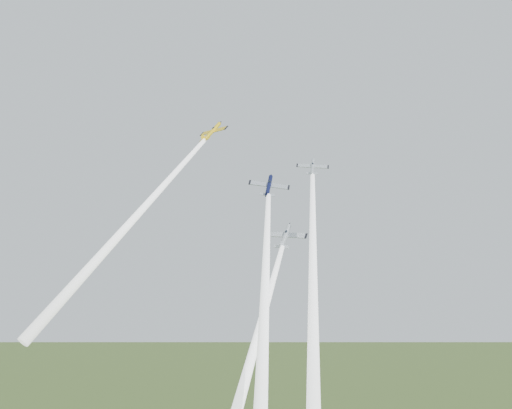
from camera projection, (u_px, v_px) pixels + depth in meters
name	position (u px, v px, depth m)	size (l,w,h in m)	color
plane_yellow	(212.00, 132.00, 145.09)	(8.52, 8.45, 1.33)	yellow
smoke_trail_yellow	(126.00, 227.00, 125.93)	(2.22, 2.22, 58.43)	white
plane_navy	(269.00, 186.00, 133.90)	(8.66, 8.60, 1.36)	#0C1138
smoke_trail_navy	(265.00, 297.00, 109.14)	(2.22, 2.22, 56.82)	white
plane_silver_right	(313.00, 167.00, 139.32)	(7.06, 7.01, 1.11)	silver
smoke_trail_silver_right	(313.00, 282.00, 112.00)	(2.22, 2.22, 63.55)	white
plane_silver_low	(285.00, 236.00, 129.27)	(8.69, 8.62, 1.36)	silver
smoke_trail_silver_low	(253.00, 351.00, 107.41)	(2.22, 2.22, 51.99)	white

